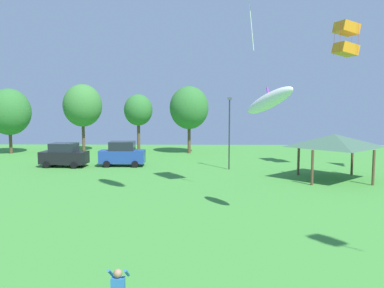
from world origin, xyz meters
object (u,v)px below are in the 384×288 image
at_px(park_pavilion, 334,141).
at_px(treeline_tree_1, 83,106).
at_px(kite_flying_2, 269,101).
at_px(treeline_tree_0, 9,112).
at_px(kite_flying_6, 346,39).
at_px(light_post_1, 229,129).
at_px(treeline_tree_3, 189,108).
at_px(treeline_tree_2, 138,110).
at_px(parked_car_leftmost, 64,155).
at_px(parked_car_second_from_left, 122,154).

relative_size(park_pavilion, treeline_tree_1, 0.70).
height_order(kite_flying_2, treeline_tree_0, treeline_tree_0).
relative_size(kite_flying_6, park_pavilion, 0.51).
bearing_deg(kite_flying_6, treeline_tree_1, 153.00).
bearing_deg(light_post_1, kite_flying_2, -86.56).
relative_size(light_post_1, treeline_tree_3, 0.82).
xyz_separation_m(kite_flying_6, park_pavilion, (-2.00, -4.01, -8.36)).
xyz_separation_m(treeline_tree_0, treeline_tree_3, (20.96, 0.70, 0.47)).
bearing_deg(treeline_tree_0, treeline_tree_3, 1.92).
distance_m(light_post_1, treeline_tree_1, 21.37).
distance_m(kite_flying_6, treeline_tree_1, 30.55).
relative_size(treeline_tree_1, treeline_tree_2, 1.18).
bearing_deg(treeline_tree_2, kite_flying_2, -67.93).
xyz_separation_m(parked_car_leftmost, parked_car_second_from_left, (5.38, 0.52, 0.04)).
xyz_separation_m(kite_flying_2, treeline_tree_0, (-25.76, 25.84, -1.29)).
xyz_separation_m(park_pavilion, treeline_tree_1, (-24.72, 17.62, 2.51)).
xyz_separation_m(kite_flying_6, treeline_tree_0, (-34.68, 11.35, -6.55)).
height_order(park_pavilion, treeline_tree_2, treeline_tree_2).
bearing_deg(light_post_1, kite_flying_6, -3.87).
bearing_deg(light_post_1, parked_car_second_from_left, 170.59).
distance_m(kite_flying_6, treeline_tree_0, 37.07).
xyz_separation_m(treeline_tree_0, treeline_tree_1, (7.97, 2.26, 0.71)).
xyz_separation_m(kite_flying_2, park_pavilion, (6.92, 10.48, -3.09)).
bearing_deg(treeline_tree_2, light_post_1, -49.21).
relative_size(treeline_tree_0, treeline_tree_1, 0.93).
distance_m(park_pavilion, treeline_tree_2, 24.04).
distance_m(kite_flying_6, parked_car_second_from_left, 22.44).
distance_m(park_pavilion, treeline_tree_0, 36.16).
xyz_separation_m(park_pavilion, treeline_tree_3, (-11.73, 16.06, 2.27)).
height_order(kite_flying_6, treeline_tree_0, kite_flying_6).
height_order(light_post_1, treeline_tree_1, treeline_tree_1).
relative_size(treeline_tree_2, treeline_tree_3, 0.88).
bearing_deg(treeline_tree_0, light_post_1, -23.26).
bearing_deg(kite_flying_6, treeline_tree_3, 138.71).
relative_size(kite_flying_2, light_post_1, 0.53).
height_order(kite_flying_2, treeline_tree_3, treeline_tree_3).
height_order(parked_car_second_from_left, light_post_1, light_post_1).
xyz_separation_m(kite_flying_2, parked_car_leftmost, (-16.27, 16.30, -5.06)).
xyz_separation_m(parked_car_leftmost, park_pavilion, (23.19, -5.81, 1.96)).
bearing_deg(kite_flying_2, treeline_tree_3, 100.26).
bearing_deg(kite_flying_6, treeline_tree_2, 148.42).
xyz_separation_m(parked_car_leftmost, treeline_tree_2, (5.48, 10.32, 3.95)).
height_order(kite_flying_6, park_pavilion, kite_flying_6).
distance_m(kite_flying_2, treeline_tree_0, 36.51).
relative_size(treeline_tree_0, treeline_tree_3, 0.96).
height_order(kite_flying_2, park_pavilion, kite_flying_2).
distance_m(kite_flying_6, park_pavilion, 9.48).
bearing_deg(treeline_tree_1, treeline_tree_0, -164.13).
bearing_deg(parked_car_leftmost, treeline_tree_2, 67.66).
xyz_separation_m(parked_car_second_from_left, treeline_tree_1, (-6.90, 11.29, 4.43)).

